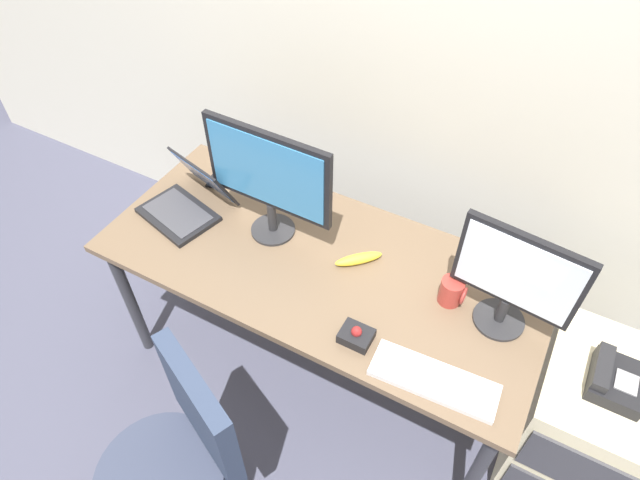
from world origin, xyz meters
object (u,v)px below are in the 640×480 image
at_px(monitor_main, 268,177).
at_px(monitor_side, 516,278).
at_px(desk_phone, 615,380).
at_px(coffee_mug, 452,291).
at_px(banana, 359,259).
at_px(trackball_mouse, 356,335).
at_px(cell_phone, 219,177).
at_px(office_chair, 179,471).
at_px(laptop, 187,200).
at_px(keyboard, 434,380).
at_px(file_cabinet, 579,426).

height_order(monitor_main, monitor_side, monitor_main).
relative_size(desk_phone, coffee_mug, 1.90).
distance_m(coffee_mug, banana, 0.37).
xyz_separation_m(monitor_main, trackball_mouse, (0.53, -0.30, -0.26)).
xyz_separation_m(coffee_mug, cell_phone, (-1.14, 0.16, -0.05)).
distance_m(office_chair, banana, 0.99).
bearing_deg(trackball_mouse, laptop, 164.96).
bearing_deg(keyboard, laptop, 167.34).
bearing_deg(cell_phone, coffee_mug, -21.49).
bearing_deg(cell_phone, file_cabinet, -18.74).
xyz_separation_m(monitor_side, coffee_mug, (-0.18, 0.00, -0.19)).
xyz_separation_m(monitor_side, banana, (-0.55, 0.01, -0.22)).
bearing_deg(monitor_side, trackball_mouse, -142.88).
relative_size(keyboard, laptop, 1.08).
bearing_deg(monitor_main, monitor_side, 0.22).
bearing_deg(desk_phone, monitor_side, 178.60).
bearing_deg(keyboard, monitor_main, 157.99).
distance_m(trackball_mouse, cell_phone, 1.03).
relative_size(desk_phone, monitor_main, 0.38).
relative_size(file_cabinet, laptop, 1.75).
bearing_deg(office_chair, keyboard, 38.71).
bearing_deg(file_cabinet, office_chair, -143.94).
distance_m(office_chair, laptop, 1.04).
distance_m(file_cabinet, desk_phone, 0.37).
height_order(file_cabinet, coffee_mug, coffee_mug).
height_order(office_chair, cell_phone, office_chair).
bearing_deg(monitor_main, laptop, -170.85).
bearing_deg(coffee_mug, laptop, -176.53).
bearing_deg(trackball_mouse, desk_phone, 20.03).
bearing_deg(banana, laptop, -174.35).
height_order(laptop, coffee_mug, laptop).
distance_m(file_cabinet, cell_phone, 1.80).
xyz_separation_m(desk_phone, monitor_side, (-0.41, 0.01, 0.29)).
height_order(laptop, cell_phone, laptop).
xyz_separation_m(desk_phone, monitor_main, (-1.34, 0.01, 0.33)).
xyz_separation_m(desk_phone, trackball_mouse, (-0.82, -0.30, 0.07)).
relative_size(cell_phone, banana, 0.75).
bearing_deg(office_chair, banana, 74.52).
distance_m(monitor_main, keyboard, 0.92).
relative_size(monitor_main, cell_phone, 3.74).
distance_m(monitor_main, laptop, 0.45).
bearing_deg(banana, coffee_mug, -1.03).
distance_m(desk_phone, keyboard, 0.62).
height_order(file_cabinet, laptop, laptop).
xyz_separation_m(keyboard, trackball_mouse, (-0.29, 0.03, 0.01)).
distance_m(monitor_main, coffee_mug, 0.79).
bearing_deg(cell_phone, laptop, -100.94).
distance_m(monitor_side, laptop, 1.33).
xyz_separation_m(file_cabinet, laptop, (-1.73, -0.07, 0.47)).
xyz_separation_m(file_cabinet, banana, (-0.97, 0.00, 0.44)).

